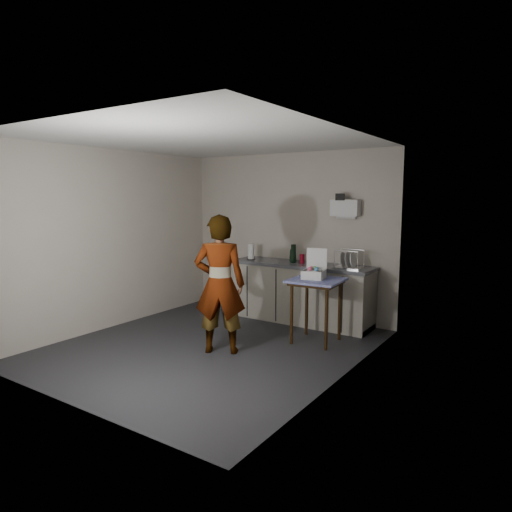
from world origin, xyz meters
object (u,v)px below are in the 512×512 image
Objects in this scene: paper_towel at (251,252)px; dish_rack at (349,264)px; dark_bottle at (293,253)px; bakery_box at (314,272)px; kitchen_counter at (301,294)px; standing_man at (220,284)px; soap_bottle at (293,253)px; soda_can at (302,259)px; side_table at (316,287)px.

dish_rack is (1.63, 0.06, -0.06)m from paper_towel.
dark_bottle is 1.11m from bakery_box.
kitchen_counter is 0.65m from dark_bottle.
standing_man reaches higher than paper_towel.
standing_man is at bearing -119.07° from dish_rack.
standing_man is 6.35× the size of dark_bottle.
soap_bottle reaches higher than dish_rack.
paper_towel is at bearing -98.13° from standing_man.
standing_man is at bearing -96.05° from soda_can.
dish_rack is 0.72m from bakery_box.
soap_bottle is at bearing 123.37° from bakery_box.
kitchen_counter is at bearing -22.29° from dark_bottle.
soap_bottle is at bearing 7.95° from paper_towel.
soap_bottle is at bearing -121.23° from standing_man.
side_table is at bearing -24.08° from paper_towel.
soap_bottle is at bearing -176.15° from soda_can.
standing_man reaches higher than bakery_box.
standing_man is (-0.18, -1.78, 0.43)m from kitchen_counter.
standing_man is 6.80× the size of paper_towel.
side_table is 6.12× the size of soda_can.
side_table is at bearing -51.12° from soda_can.
kitchen_counter is 5.80× the size of bakery_box.
soda_can is 0.36× the size of bakery_box.
paper_towel is at bearing -172.05° from soap_bottle.
dish_rack is (0.15, 0.72, 0.23)m from side_table.
dark_bottle is at bearing 121.80° from bakery_box.
dish_rack is (0.77, -0.05, -0.01)m from soda_can.
kitchen_counter is 0.64m from soap_bottle.
dish_rack reaches higher than paper_towel.
side_table is 1.02m from soda_can.
standing_man reaches higher than side_table.
side_table is 2.19× the size of bakery_box.
soda_can reaches higher than side_table.
soda_can is (0.15, 0.01, -0.07)m from soap_bottle.
side_table is at bearing -101.61° from dish_rack.
side_table is at bearing -46.04° from dark_bottle.
paper_towel is (-0.71, -0.10, -0.02)m from soap_bottle.
dish_rack is (0.96, 1.73, 0.12)m from standing_man.
kitchen_counter is 1.84m from standing_man.
soda_can is 0.21m from dark_bottle.
kitchen_counter is at bearing -125.77° from standing_man.
standing_man is 6.09× the size of soap_bottle.
dark_bottle reaches higher than paper_towel.
paper_towel is (-0.85, -0.10, 0.60)m from kitchen_counter.
bakery_box is (0.72, -0.73, -0.12)m from soap_bottle.
bakery_box is (-0.20, -0.69, -0.04)m from dish_rack.
side_table is 2.24× the size of dish_rack.
bakery_box reaches higher than soap_bottle.
dark_bottle is 0.70m from paper_towel.
bakery_box is (0.76, -0.81, -0.11)m from dark_bottle.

